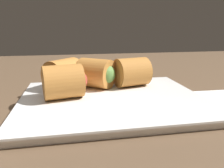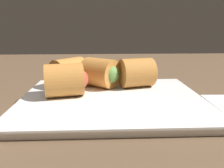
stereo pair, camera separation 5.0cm
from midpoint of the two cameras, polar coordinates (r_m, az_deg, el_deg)
name	(u,v)px [view 2 (the right image)]	position (r cm, az deg, el deg)	size (l,w,h in cm)	color
table_surface	(93,110)	(39.24, -1.47, -6.94)	(180.00, 140.00, 2.00)	brown
serving_plate	(112,101)	(38.83, 3.70, -4.43)	(31.66, 25.02, 1.50)	white
roll_front_left	(102,73)	(43.88, 0.58, 2.85)	(8.67, 8.53, 5.80)	#B77533
roll_front_right	(139,73)	(44.95, 10.17, 2.91)	(8.03, 7.17, 5.80)	#B77533
roll_back_left	(67,80)	(38.64, -8.11, 0.99)	(7.98, 7.01, 5.80)	#B77533
roll_back_right	(71,72)	(45.13, -7.60, 3.07)	(8.67, 8.70, 5.80)	#B77533
spoon	(102,76)	(57.46, -0.21, 1.99)	(18.55, 9.38, 1.43)	#B2B2B7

